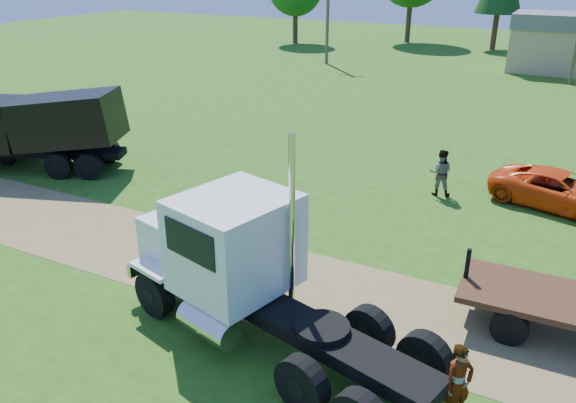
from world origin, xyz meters
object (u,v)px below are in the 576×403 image
at_px(orange_pickup, 559,190).
at_px(black_dump_truck, 36,127).
at_px(white_semi_tractor, 238,263).
at_px(spectator_a, 458,384).

bearing_deg(orange_pickup, black_dump_truck, 120.24).
distance_m(white_semi_tractor, spectator_a, 5.82).
height_order(black_dump_truck, spectator_a, black_dump_truck).
distance_m(black_dump_truck, spectator_a, 20.96).
bearing_deg(orange_pickup, white_semi_tractor, 164.36).
xyz_separation_m(orange_pickup, spectator_a, (-1.22, -12.76, 0.21)).
distance_m(white_semi_tractor, black_dump_truck, 15.32).
bearing_deg(white_semi_tractor, spectator_a, 6.91).
xyz_separation_m(white_semi_tractor, spectator_a, (5.69, -0.82, -0.89)).
bearing_deg(black_dump_truck, white_semi_tractor, -45.65).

